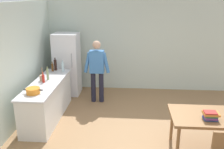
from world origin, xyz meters
TOP-DOWN VIEW (x-y plane):
  - ground_plane at (0.00, 0.00)m, footprint 14.00×14.00m
  - wall_back at (0.00, 3.00)m, footprint 6.40×0.12m
  - wall_left at (-2.60, 0.20)m, footprint 0.12×5.60m
  - kitchen_counter at (-2.00, 0.80)m, footprint 0.64×2.20m
  - refrigerator at (-1.90, 2.40)m, footprint 0.70×0.67m
  - person at (-0.95, 1.85)m, footprint 0.70×0.22m
  - dining_table at (1.40, -0.30)m, footprint 1.40×0.90m
  - cooking_pot at (-2.04, 0.11)m, footprint 0.40×0.28m
  - utensil_jar at (-2.13, 0.91)m, footprint 0.11×0.11m
  - bottle_wine_dark at (-2.06, 1.79)m, footprint 0.08×0.08m
  - bottle_sauce_red at (-2.05, 0.80)m, footprint 0.06×0.06m
  - bottle_beer_brown at (-2.11, 1.69)m, footprint 0.06×0.06m
  - bottle_water_clear at (-1.83, 1.68)m, footprint 0.07×0.07m
  - bottle_vinegar_tall at (-2.02, 1.01)m, footprint 0.06×0.06m
  - book_stack at (1.35, -0.47)m, footprint 0.27×0.20m

SIDE VIEW (x-z plane):
  - ground_plane at x=0.00m, z-range 0.00..0.00m
  - kitchen_counter at x=-2.00m, z-range 0.00..0.90m
  - dining_table at x=1.40m, z-range 0.30..1.05m
  - book_stack at x=1.35m, z-range 0.75..0.91m
  - refrigerator at x=-1.90m, z-range 0.00..1.80m
  - cooking_pot at x=-2.04m, z-range 0.90..1.02m
  - person at x=-0.95m, z-range 0.13..1.83m
  - utensil_jar at x=-2.13m, z-range 0.82..1.14m
  - bottle_sauce_red at x=-2.05m, z-range 0.88..1.12m
  - bottle_beer_brown at x=-2.11m, z-range 0.88..1.14m
  - bottle_water_clear at x=-1.83m, z-range 0.88..1.18m
  - bottle_vinegar_tall at x=-2.02m, z-range 0.88..1.20m
  - bottle_wine_dark at x=-2.06m, z-range 0.88..1.22m
  - wall_back at x=0.00m, z-range 0.00..2.70m
  - wall_left at x=-2.60m, z-range 0.00..2.70m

